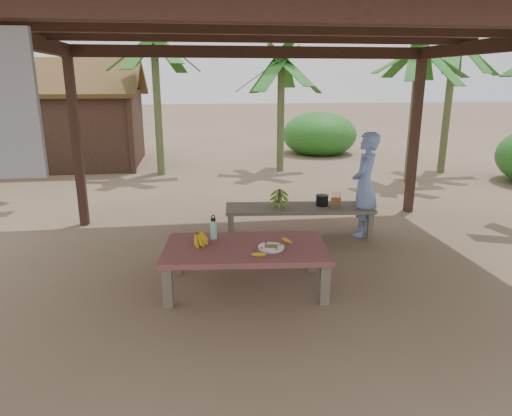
{
  "coord_description": "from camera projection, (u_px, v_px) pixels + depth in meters",
  "views": [
    {
      "loc": [
        -1.0,
        -5.14,
        2.29
      ],
      "look_at": [
        -0.28,
        0.08,
        0.8
      ],
      "focal_mm": 32.0,
      "sensor_mm": 36.0,
      "label": 1
    }
  ],
  "objects": [
    {
      "name": "ground",
      "position": [
        279.0,
        271.0,
        5.66
      ],
      "size": [
        80.0,
        80.0,
        0.0
      ],
      "primitive_type": "plane",
      "color": "brown",
      "rests_on": "ground"
    },
    {
      "name": "pavilion",
      "position": [
        281.0,
        32.0,
        4.89
      ],
      "size": [
        6.6,
        5.6,
        2.95
      ],
      "color": "black",
      "rests_on": "ground"
    },
    {
      "name": "work_table",
      "position": [
        246.0,
        252.0,
        5.1
      ],
      "size": [
        1.89,
        1.17,
        0.5
      ],
      "rotation": [
        0.0,
        0.0,
        -0.1
      ],
      "color": "brown",
      "rests_on": "ground"
    },
    {
      "name": "bench",
      "position": [
        299.0,
        210.0,
        6.86
      ],
      "size": [
        2.25,
        0.81,
        0.45
      ],
      "rotation": [
        0.0,
        0.0,
        -0.1
      ],
      "color": "brown",
      "rests_on": "ground"
    },
    {
      "name": "ripe_banana_bunch",
      "position": [
        196.0,
        238.0,
        5.11
      ],
      "size": [
        0.31,
        0.29,
        0.16
      ],
      "primitive_type": null,
      "rotation": [
        0.0,
        0.0,
        -0.34
      ],
      "color": "yellow",
      "rests_on": "work_table"
    },
    {
      "name": "plate",
      "position": [
        271.0,
        248.0,
        4.98
      ],
      "size": [
        0.29,
        0.29,
        0.04
      ],
      "color": "white",
      "rests_on": "work_table"
    },
    {
      "name": "loose_banana_front",
      "position": [
        259.0,
        255.0,
        4.78
      ],
      "size": [
        0.18,
        0.07,
        0.04
      ],
      "primitive_type": "ellipsoid",
      "rotation": [
        0.0,
        0.0,
        1.71
      ],
      "color": "yellow",
      "rests_on": "work_table"
    },
    {
      "name": "loose_banana_side",
      "position": [
        287.0,
        241.0,
        5.19
      ],
      "size": [
        0.12,
        0.15,
        0.04
      ],
      "primitive_type": "ellipsoid",
      "rotation": [
        0.0,
        0.0,
        0.55
      ],
      "color": "yellow",
      "rests_on": "work_table"
    },
    {
      "name": "water_flask",
      "position": [
        213.0,
        229.0,
        5.29
      ],
      "size": [
        0.08,
        0.08,
        0.29
      ],
      "color": "#45D9C7",
      "rests_on": "work_table"
    },
    {
      "name": "green_banana_stalk",
      "position": [
        279.0,
        198.0,
        6.79
      ],
      "size": [
        0.27,
        0.27,
        0.28
      ],
      "primitive_type": null,
      "rotation": [
        0.0,
        0.0,
        -0.1
      ],
      "color": "#598C2D",
      "rests_on": "bench"
    },
    {
      "name": "cooking_pot",
      "position": [
        322.0,
        201.0,
        6.88
      ],
      "size": [
        0.18,
        0.18,
        0.15
      ],
      "primitive_type": "cylinder",
      "color": "black",
      "rests_on": "bench"
    },
    {
      "name": "skewer_rack",
      "position": [
        336.0,
        199.0,
        6.78
      ],
      "size": [
        0.19,
        0.1,
        0.24
      ],
      "primitive_type": null,
      "rotation": [
        0.0,
        0.0,
        -0.1
      ],
      "color": "#A57F47",
      "rests_on": "bench"
    },
    {
      "name": "woman",
      "position": [
        365.0,
        185.0,
        6.78
      ],
      "size": [
        0.62,
        0.68,
        1.56
      ],
      "primitive_type": "imported",
      "rotation": [
        0.0,
        0.0,
        -2.13
      ],
      "color": "#7393DA",
      "rests_on": "ground"
    },
    {
      "name": "hut",
      "position": [
        62.0,
        125.0,
        12.39
      ],
      "size": [
        4.4,
        3.43,
        2.85
      ],
      "color": "black",
      "rests_on": "ground"
    },
    {
      "name": "banana_plant_ne",
      "position": [
        419.0,
        59.0,
        9.82
      ],
      "size": [
        1.8,
        1.8,
        3.21
      ],
      "color": "#596638",
      "rests_on": "ground"
    },
    {
      "name": "banana_plant_n",
      "position": [
        281.0,
        70.0,
        11.14
      ],
      "size": [
        1.8,
        1.8,
        2.99
      ],
      "color": "#596638",
      "rests_on": "ground"
    },
    {
      "name": "banana_plant_nw",
      "position": [
        154.0,
        48.0,
        10.54
      ],
      "size": [
        1.8,
        1.8,
        3.49
      ],
      "color": "#596638",
      "rests_on": "ground"
    },
    {
      "name": "banana_plant_far",
      "position": [
        454.0,
        52.0,
        10.85
      ],
      "size": [
        1.8,
        1.8,
        3.42
      ],
      "color": "#596638",
      "rests_on": "ground"
    }
  ]
}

